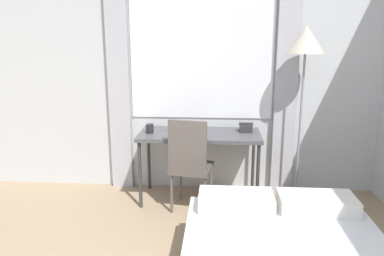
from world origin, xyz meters
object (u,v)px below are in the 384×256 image
at_px(desk_chair, 190,161).
at_px(telephone, 246,128).
at_px(book, 194,132).
at_px(mug, 150,129).
at_px(desk, 200,138).
at_px(standing_lamp, 305,52).

relative_size(desk_chair, telephone, 6.44).
bearing_deg(book, mug, -178.58).
distance_m(desk, desk_chair, 0.34).
relative_size(desk_chair, mug, 10.05).
bearing_deg(book, telephone, 12.11).
bearing_deg(telephone, desk, -169.44).
distance_m(standing_lamp, telephone, 0.98).
height_order(desk_chair, mug, desk_chair).
relative_size(standing_lamp, mug, 19.18).
xyz_separation_m(desk_chair, book, (0.02, 0.27, 0.23)).
distance_m(desk, telephone, 0.51).
xyz_separation_m(standing_lamp, mug, (-1.59, -0.10, -0.80)).
xyz_separation_m(standing_lamp, telephone, (-0.57, 0.03, -0.80)).
bearing_deg(book, desk_chair, -94.68).
bearing_deg(desk_chair, mug, 159.99).
xyz_separation_m(book, mug, (-0.47, -0.01, 0.04)).
bearing_deg(mug, standing_lamp, 3.73).
xyz_separation_m(desk_chair, mug, (-0.45, 0.25, 0.27)).
relative_size(desk_chair, standing_lamp, 0.52).
relative_size(desk, book, 4.54).
xyz_separation_m(desk_chair, standing_lamp, (1.14, 0.36, 1.07)).
bearing_deg(mug, book, 1.42).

